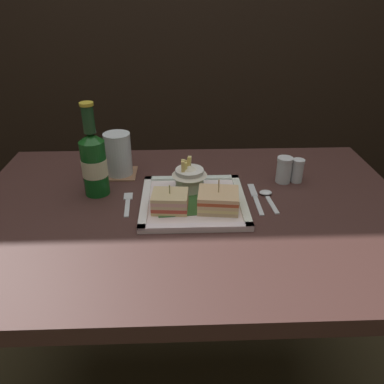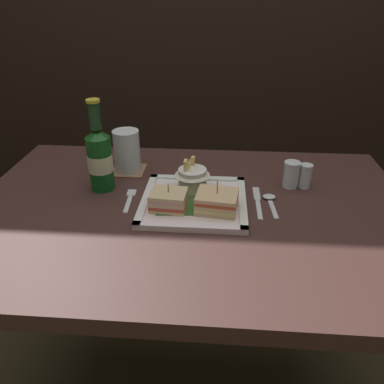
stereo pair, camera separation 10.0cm
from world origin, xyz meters
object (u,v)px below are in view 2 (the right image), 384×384
(pepper_shaker, at_px, (305,177))
(knife, at_px, (258,201))
(beer_bottle, at_px, (100,157))
(sandwich_half_left, at_px, (169,200))
(dining_table, at_px, (190,250))
(salt_shaker, at_px, (291,176))
(square_plate, at_px, (194,202))
(spoon, at_px, (270,200))
(sandwich_half_right, at_px, (217,202))
(fries_cup, at_px, (192,175))
(water_glass, at_px, (127,153))
(fork, at_px, (130,199))

(pepper_shaker, bearing_deg, knife, -145.66)
(beer_bottle, bearing_deg, sandwich_half_left, -28.66)
(dining_table, xyz_separation_m, knife, (0.18, 0.04, 0.14))
(knife, xyz_separation_m, salt_shaker, (0.10, 0.09, 0.03))
(square_plate, distance_m, spoon, 0.21)
(sandwich_half_right, distance_m, salt_shaker, 0.26)
(spoon, height_order, pepper_shaker, pepper_shaker)
(sandwich_half_right, xyz_separation_m, salt_shaker, (0.21, 0.16, 0.00))
(fries_cup, distance_m, pepper_shaker, 0.32)
(knife, height_order, spoon, spoon)
(dining_table, relative_size, pepper_shaker, 16.70)
(dining_table, distance_m, square_plate, 0.15)
(square_plate, relative_size, pepper_shaker, 3.93)
(water_glass, distance_m, pepper_shaker, 0.53)
(sandwich_half_right, relative_size, pepper_shaker, 1.59)
(fries_cup, height_order, pepper_shaker, fries_cup)
(water_glass, bearing_deg, sandwich_half_right, -39.48)
(dining_table, relative_size, spoon, 9.63)
(sandwich_half_left, distance_m, water_glass, 0.28)
(knife, xyz_separation_m, pepper_shaker, (0.14, 0.09, 0.03))
(square_plate, xyz_separation_m, salt_shaker, (0.27, 0.12, 0.03))
(sandwich_half_left, distance_m, sandwich_half_right, 0.12)
(spoon, xyz_separation_m, salt_shaker, (0.07, 0.09, 0.03))
(sandwich_half_right, xyz_separation_m, fork, (-0.24, 0.05, -0.03))
(square_plate, xyz_separation_m, fries_cup, (-0.01, 0.06, 0.05))
(square_plate, height_order, spoon, square_plate)
(square_plate, xyz_separation_m, sandwich_half_right, (0.06, -0.04, 0.03))
(square_plate, bearing_deg, beer_bottle, 165.32)
(sandwich_half_left, distance_m, beer_bottle, 0.24)
(dining_table, bearing_deg, sandwich_half_left, -154.82)
(fries_cup, relative_size, beer_bottle, 0.38)
(dining_table, xyz_separation_m, sandwich_half_left, (-0.05, -0.02, 0.17))
(salt_shaker, distance_m, pepper_shaker, 0.04)
(sandwich_half_right, height_order, water_glass, water_glass)
(dining_table, bearing_deg, salt_shaker, 26.22)
(water_glass, height_order, spoon, water_glass)
(dining_table, height_order, square_plate, square_plate)
(sandwich_half_left, bearing_deg, spoon, 14.77)
(water_glass, distance_m, knife, 0.43)
(spoon, xyz_separation_m, pepper_shaker, (0.11, 0.09, 0.03))
(beer_bottle, relative_size, fork, 2.01)
(square_plate, bearing_deg, fork, 177.29)
(fork, xyz_separation_m, salt_shaker, (0.45, 0.11, 0.03))
(salt_shaker, bearing_deg, pepper_shaker, 0.00)
(water_glass, bearing_deg, knife, -22.82)
(sandwich_half_right, bearing_deg, fork, 167.99)
(dining_table, xyz_separation_m, pepper_shaker, (0.32, 0.14, 0.17))
(square_plate, relative_size, knife, 1.60)
(sandwich_half_right, height_order, pepper_shaker, sandwich_half_right)
(dining_table, xyz_separation_m, sandwich_half_right, (0.07, -0.02, 0.17))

